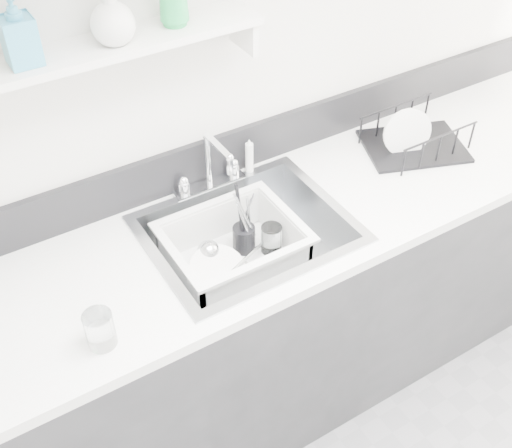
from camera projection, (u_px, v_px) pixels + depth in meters
room_shell at (505, 159)px, 1.01m from camera, size 3.50×3.00×2.60m
counter_run at (249, 323)px, 2.34m from camera, size 3.20×0.62×0.92m
backsplash at (202, 162)px, 2.17m from camera, size 3.20×0.02×0.16m
sink at (248, 250)px, 2.09m from camera, size 0.64×0.52×0.20m
faucet at (210, 174)px, 2.15m from camera, size 0.26×0.18×0.23m
side_sprayer at (249, 156)px, 2.21m from camera, size 0.03×0.03×0.14m
wall_shelf at (84, 55)px, 1.65m from camera, size 1.00×0.16×0.12m
wash_tub at (234, 250)px, 2.08m from camera, size 0.47×0.40×0.17m
plate_stack at (220, 275)px, 2.06m from camera, size 0.23×0.22×0.09m
utensil_cup at (244, 236)px, 2.15m from camera, size 0.08×0.08×0.26m
ladle at (229, 264)px, 2.07m from camera, size 0.24×0.31×0.09m
tumbler_in_tub at (271, 239)px, 2.15m from camera, size 0.07×0.07×0.10m
tumbler_counter at (100, 329)px, 1.66m from camera, size 0.10×0.10×0.11m
dish_rack at (416, 133)px, 2.33m from camera, size 0.43×0.38×0.13m
bowl_small at (288, 264)px, 2.11m from camera, size 0.12×0.12×0.03m
soap_bottle_b at (17, 29)px, 1.52m from camera, size 0.08×0.08×0.18m
soap_bottle_c at (112, 15)px, 1.61m from camera, size 0.15×0.15×0.15m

